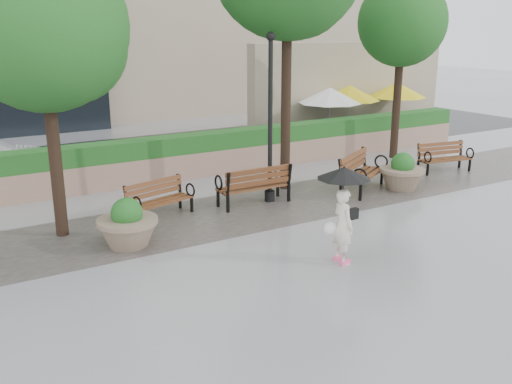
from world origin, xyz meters
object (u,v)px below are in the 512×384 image
bench_4 (444,164)px  planter_right (402,175)px  bench_1 (160,207)px  pedestrian (343,205)px  bench_2 (254,193)px  bench_3 (362,180)px  lamppost (270,129)px  planter_left (128,228)px

bench_4 → planter_right: size_ratio=1.42×
bench_1 → pedestrian: 5.08m
bench_1 → pedestrian: bearing=-80.2°
bench_1 → pedestrian: pedestrian is taller
bench_2 → pedestrian: bearing=83.8°
bench_3 → planter_right: planter_right is taller
planter_right → lamppost: 4.38m
pedestrian → bench_1: bearing=31.6°
pedestrian → planter_right: bearing=-49.5°
bench_4 → planter_left: 11.17m
bench_4 → planter_left: planter_left is taller
bench_2 → planter_left: (-3.91, -1.21, 0.11)m
planter_left → lamppost: (4.43, 1.25, 1.56)m
planter_left → lamppost: bearing=15.7°
planter_right → bench_1: bearing=170.1°
bench_2 → planter_right: planter_right is taller
bench_1 → planter_right: bearing=-24.8°
planter_right → lamppost: size_ratio=0.29×
lamppost → pedestrian: (-1.01, -4.29, -0.79)m
bench_2 → planter_right: (4.49, -0.95, 0.11)m
planter_left → lamppost: lamppost is taller
bench_4 → pedestrian: size_ratio=0.95×
planter_right → bench_3: bearing=157.8°
bench_4 → planter_right: 2.83m
planter_right → pedestrian: bearing=-146.4°
bench_1 → bench_4: 9.78m
bench_1 → lamppost: size_ratio=0.41×
bench_1 → bench_2: size_ratio=0.91×
bench_2 → pedestrian: size_ratio=1.01×
bench_1 → bench_4: size_ratio=0.98×
bench_3 → planter_right: bearing=-51.9°
planter_right → lamppost: lamppost is taller
bench_1 → bench_2: 2.59m
bench_2 → lamppost: lamppost is taller
bench_2 → planter_left: size_ratio=1.52×
bench_2 → planter_right: 4.59m
planter_left → bench_4: bearing=5.4°
bench_4 → planter_right: planter_right is taller
bench_1 → bench_2: (2.57, -0.29, 0.04)m
bench_2 → bench_1: bearing=-6.0°
bench_3 → lamppost: (-2.84, 0.52, 1.67)m
bench_2 → lamppost: 1.76m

